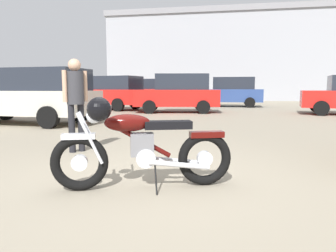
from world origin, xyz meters
TOP-DOWN VIEW (x-y plane):
  - ground_plane at (0.00, 0.00)m, footprint 80.00×80.00m
  - vintage_motorcycle at (-0.06, -0.43)m, footprint 1.99×0.98m
  - bystander at (-1.79, 1.33)m, footprint 0.31×0.38m
  - red_hatchback_near at (-1.66, 10.73)m, footprint 4.13×2.34m
  - dark_sedan_left at (-5.54, 5.06)m, footprint 4.76×2.10m
  - white_estate_far at (0.65, 15.83)m, footprint 3.92×1.87m
  - pale_sedan_back at (-5.85, 11.80)m, footprint 4.94×2.61m
  - silver_sedan_mid at (-4.27, 17.14)m, footprint 4.74×2.05m
  - industrial_building at (0.11, 30.36)m, footprint 23.45×12.00m

SIDE VIEW (x-z plane):
  - ground_plane at x=0.00m, z-range 0.00..0.00m
  - vintage_motorcycle at x=-0.06m, z-range -0.04..1.03m
  - red_hatchback_near at x=-1.66m, z-range 0.03..1.81m
  - white_estate_far at x=0.65m, z-range 0.03..1.81m
  - dark_sedan_left at x=-5.54m, z-range 0.07..1.81m
  - pale_sedan_back at x=-5.85m, z-range 0.07..1.81m
  - silver_sedan_mid at x=-4.27m, z-range 0.07..1.81m
  - bystander at x=-1.79m, z-range 0.19..1.85m
  - industrial_building at x=0.11m, z-range 0.01..8.27m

